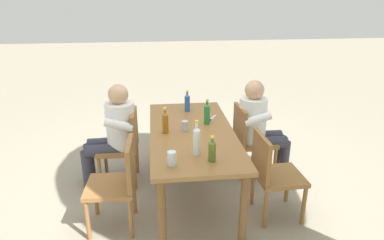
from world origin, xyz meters
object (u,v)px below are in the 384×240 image
at_px(bottle_green, 207,113).
at_px(backpack_by_near_side, 177,128).
at_px(person_in_plaid_shirt, 114,130).
at_px(cup_steel, 185,126).
at_px(person_in_white_shirt, 259,124).
at_px(chair_near_left, 125,143).
at_px(chair_far_right, 272,172).
at_px(table_knife, 211,119).
at_px(bottle_blue, 187,102).
at_px(dining_table, 192,139).
at_px(cup_glass, 172,158).
at_px(bottle_olive, 212,150).
at_px(bottle_clear, 197,140).
at_px(bottle_amber, 165,122).
at_px(chair_far_left, 249,137).

xyz_separation_m(bottle_green, backpack_by_near_side, (-1.25, -0.24, -0.67)).
bearing_deg(person_in_plaid_shirt, cup_steel, 62.94).
relative_size(person_in_white_shirt, cup_steel, 11.50).
bearing_deg(chair_near_left, chair_far_right, 60.51).
distance_m(person_in_plaid_shirt, table_knife, 1.10).
distance_m(person_in_plaid_shirt, bottle_blue, 0.90).
xyz_separation_m(person_in_plaid_shirt, table_knife, (0.10, 1.09, 0.12)).
height_order(dining_table, bottle_green, bottle_green).
relative_size(cup_steel, cup_glass, 0.86).
xyz_separation_m(chair_far_right, cup_steel, (-0.43, -0.80, 0.34)).
distance_m(bottle_olive, bottle_clear, 0.18).
bearing_deg(bottle_green, bottle_clear, -15.82).
bearing_deg(bottle_amber, chair_far_right, 68.17).
xyz_separation_m(dining_table, chair_near_left, (-0.41, -0.72, -0.19)).
xyz_separation_m(chair_far_left, person_in_white_shirt, (-0.00, 0.11, 0.17)).
relative_size(chair_far_left, bottle_green, 3.15).
relative_size(person_in_white_shirt, person_in_plaid_shirt, 1.00).
xyz_separation_m(dining_table, bottle_clear, (0.53, -0.02, 0.23)).
distance_m(chair_near_left, bottle_green, 1.02).
height_order(bottle_clear, cup_steel, bottle_clear).
bearing_deg(bottle_amber, bottle_clear, 25.72).
height_order(cup_glass, table_knife, cup_glass).
height_order(chair_far_right, person_in_white_shirt, person_in_white_shirt).
bearing_deg(cup_steel, bottle_green, 122.49).
distance_m(bottle_amber, bottle_clear, 0.58).
xyz_separation_m(bottle_amber, bottle_clear, (0.52, 0.25, 0.02)).
relative_size(chair_far_right, bottle_amber, 3.23).
height_order(person_in_white_shirt, bottle_amber, person_in_white_shirt).
height_order(dining_table, person_in_plaid_shirt, person_in_plaid_shirt).
bearing_deg(cup_glass, backpack_by_near_side, 174.85).
bearing_deg(bottle_blue, chair_far_right, 34.77).
distance_m(dining_table, chair_far_left, 0.85).
bearing_deg(bottle_blue, cup_steel, -8.18).
bearing_deg(cup_glass, table_knife, 153.79).
relative_size(chair_far_left, chair_near_left, 1.00).
distance_m(chair_far_right, table_knife, 0.91).
bearing_deg(table_knife, bottle_amber, -58.03).
bearing_deg(dining_table, bottle_olive, 7.87).
bearing_deg(backpack_by_near_side, table_knife, 15.32).
distance_m(dining_table, cup_steel, 0.16).
bearing_deg(chair_near_left, cup_glass, 23.39).
relative_size(bottle_green, bottle_blue, 1.09).
distance_m(person_in_plaid_shirt, cup_glass, 1.27).
relative_size(chair_far_right, bottle_clear, 2.73).
xyz_separation_m(dining_table, person_in_white_shirt, (-0.41, 0.83, -0.03)).
bearing_deg(cup_steel, bottle_amber, -80.16).
relative_size(bottle_olive, cup_glass, 1.90).
xyz_separation_m(chair_near_left, bottle_olive, (1.07, 0.82, 0.38)).
bearing_deg(chair_far_right, bottle_clear, -80.90).
height_order(bottle_clear, backpack_by_near_side, bottle_clear).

